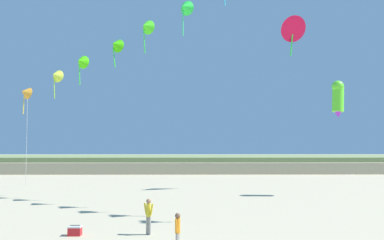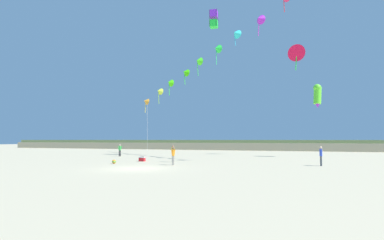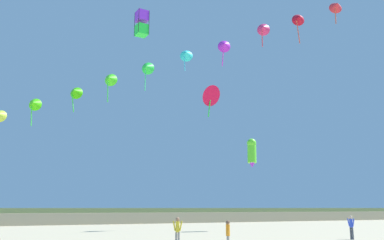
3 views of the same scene
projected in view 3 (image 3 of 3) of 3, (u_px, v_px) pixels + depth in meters
The scene contains 8 objects.
dune_ridge at pixel (69, 216), 57.89m from camera, with size 120.00×13.98×2.10m.
person_near_left at pixel (351, 226), 27.95m from camera, with size 0.22×0.56×1.60m.
person_near_right at pixel (228, 234), 20.10m from camera, with size 0.22×0.53×1.51m.
person_far_left at pixel (178, 230), 22.31m from camera, with size 0.51×0.39×1.61m.
kite_banner_string at pixel (149, 67), 35.05m from camera, with size 30.41×17.11×19.91m.
large_kite_low_lead at pixel (252, 152), 41.00m from camera, with size 1.37×1.39×2.93m.
large_kite_mid_trail at pixel (209, 95), 45.48m from camera, with size 2.76×2.28×3.79m.
large_kite_high_solo at pixel (142, 23), 36.16m from camera, with size 1.11×1.11×2.29m.
Camera 3 is at (-9.01, -14.44, 2.12)m, focal length 38.00 mm.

